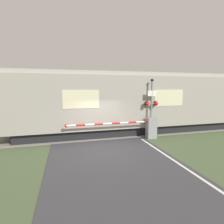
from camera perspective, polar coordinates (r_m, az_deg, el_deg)
ground_plane at (r=9.43m, az=-2.28°, el=-11.78°), size 80.00×80.00×0.00m
track_bed at (r=12.24m, az=-5.43°, el=-7.07°), size 36.00×3.20×0.13m
train at (r=13.46m, az=14.48°, el=3.21°), size 20.84×3.04×4.19m
crossing_barrier at (r=11.16m, az=10.90°, el=-4.86°), size 5.59×0.44×1.34m
signal_post at (r=11.20m, az=12.77°, el=2.32°), size 0.92×0.26×3.73m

